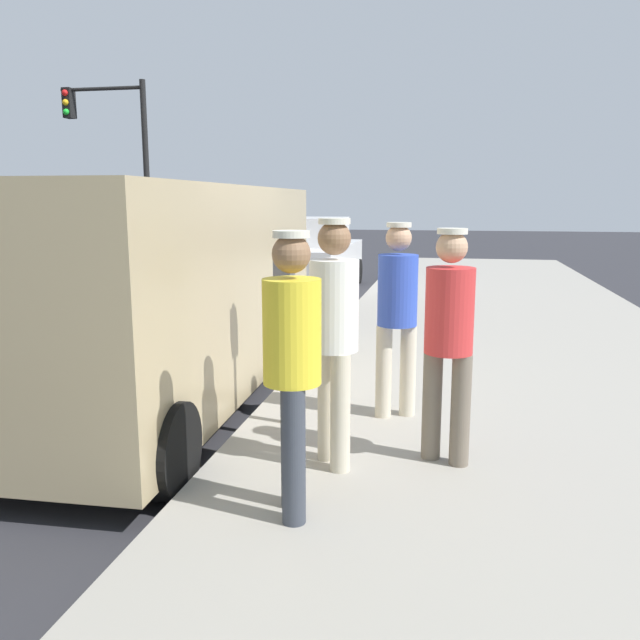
% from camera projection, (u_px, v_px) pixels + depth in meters
% --- Properties ---
extents(ground_plane, '(80.00, 80.00, 0.00)m').
position_uv_depth(ground_plane, '(170.00, 407.00, 6.45)').
color(ground_plane, '#2D2D33').
extents(sidewalk_slab, '(5.00, 32.00, 0.15)m').
position_uv_depth(sidewalk_slab, '(539.00, 423.00, 5.76)').
color(sidewalk_slab, '#9E998E').
rests_on(sidewalk_slab, ground).
extents(parking_meter_near, '(0.14, 0.18, 1.52)m').
position_uv_depth(parking_meter_near, '(284.00, 303.00, 5.36)').
color(parking_meter_near, gray).
rests_on(parking_meter_near, sidewalk_slab).
extents(pedestrian_in_blue, '(0.34, 0.34, 1.68)m').
position_uv_depth(pedestrian_in_blue, '(397.00, 307.00, 5.55)').
color(pedestrian_in_blue, beige).
rests_on(pedestrian_in_blue, sidewalk_slab).
extents(pedestrian_in_red, '(0.34, 0.34, 1.68)m').
position_uv_depth(pedestrian_in_red, '(449.00, 331.00, 4.55)').
color(pedestrian_in_red, '#726656').
rests_on(pedestrian_in_red, sidewalk_slab).
extents(pedestrian_in_white, '(0.34, 0.34, 1.75)m').
position_uv_depth(pedestrian_in_white, '(334.00, 327.00, 4.48)').
color(pedestrian_in_white, beige).
rests_on(pedestrian_in_white, sidewalk_slab).
extents(pedestrian_in_yellow, '(0.34, 0.35, 1.70)m').
position_uv_depth(pedestrian_in_yellow, '(292.00, 357.00, 3.76)').
color(pedestrian_in_yellow, '#383D47').
rests_on(pedestrian_in_yellow, sidewalk_slab).
extents(parked_van, '(2.25, 5.25, 2.15)m').
position_uv_depth(parked_van, '(158.00, 289.00, 6.43)').
color(parked_van, tan).
rests_on(parked_van, ground).
extents(parked_sedan_ahead, '(1.96, 4.41, 1.65)m').
position_uv_depth(parked_sedan_ahead, '(308.00, 258.00, 14.47)').
color(parked_sedan_ahead, white).
rests_on(parked_sedan_ahead, ground).
extents(traffic_light_corner, '(2.48, 0.42, 5.20)m').
position_uv_depth(traffic_light_corner, '(117.00, 145.00, 17.81)').
color(traffic_light_corner, black).
rests_on(traffic_light_corner, ground).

